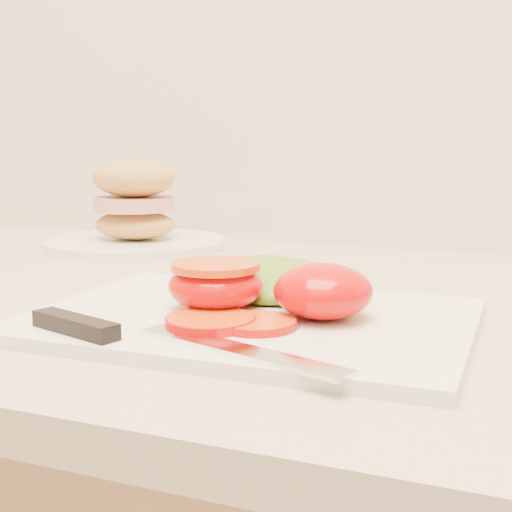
% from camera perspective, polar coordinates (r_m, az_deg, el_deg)
% --- Properties ---
extents(cutting_board, '(0.34, 0.25, 0.01)m').
position_cam_1_polar(cutting_board, '(0.57, -0.38, -5.12)').
color(cutting_board, white).
rests_on(cutting_board, counter).
extents(tomato_half_dome, '(0.08, 0.08, 0.04)m').
position_cam_1_polar(tomato_half_dome, '(0.55, 5.38, -2.80)').
color(tomato_half_dome, '#D60A00').
rests_on(tomato_half_dome, cutting_board).
extents(tomato_half_cut, '(0.08, 0.08, 0.04)m').
position_cam_1_polar(tomato_half_cut, '(0.58, -3.24, -2.23)').
color(tomato_half_cut, '#D60A00').
rests_on(tomato_half_cut, cutting_board).
extents(tomato_slice_0, '(0.07, 0.07, 0.01)m').
position_cam_1_polar(tomato_slice_0, '(0.53, -3.66, -5.23)').
color(tomato_slice_0, '#CF530C').
rests_on(tomato_slice_0, cutting_board).
extents(tomato_slice_1, '(0.06, 0.06, 0.01)m').
position_cam_1_polar(tomato_slice_1, '(0.53, 0.05, -5.42)').
color(tomato_slice_1, '#CF530C').
rests_on(tomato_slice_1, cutting_board).
extents(lettuce_leaf_0, '(0.16, 0.13, 0.03)m').
position_cam_1_polar(lettuce_leaf_0, '(0.63, 0.79, -1.89)').
color(lettuce_leaf_0, '#689B29').
rests_on(lettuce_leaf_0, cutting_board).
extents(lettuce_leaf_1, '(0.13, 0.13, 0.02)m').
position_cam_1_polar(lettuce_leaf_1, '(0.63, 4.60, -2.23)').
color(lettuce_leaf_1, '#689B29').
rests_on(lettuce_leaf_1, cutting_board).
extents(knife, '(0.25, 0.07, 0.01)m').
position_cam_1_polar(knife, '(0.50, -9.58, -6.19)').
color(knife, silver).
rests_on(knife, cutting_board).
extents(sandwich_plate, '(0.24, 0.24, 0.12)m').
position_cam_1_polar(sandwich_plate, '(0.97, -9.67, 3.18)').
color(sandwich_plate, white).
rests_on(sandwich_plate, counter).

